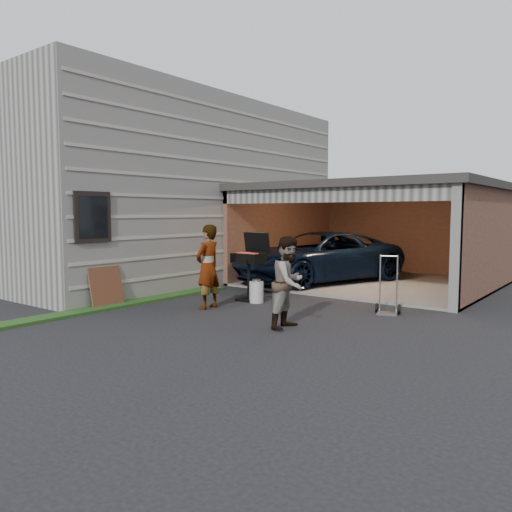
# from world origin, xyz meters

# --- Properties ---
(ground) EXTENTS (80.00, 80.00, 0.00)m
(ground) POSITION_xyz_m (0.00, 0.00, 0.00)
(ground) COLOR black
(ground) RESTS_ON ground
(house) EXTENTS (7.00, 11.00, 5.50)m
(house) POSITION_xyz_m (-6.00, 4.00, 2.75)
(house) COLOR #474744
(house) RESTS_ON ground
(groundcover_strip) EXTENTS (0.50, 8.00, 0.06)m
(groundcover_strip) POSITION_xyz_m (-2.25, -1.00, 0.03)
(groundcover_strip) COLOR #193814
(groundcover_strip) RESTS_ON ground
(garage) EXTENTS (6.80, 6.30, 2.90)m
(garage) POSITION_xyz_m (0.76, 6.79, 1.87)
(garage) COLOR #605E59
(garage) RESTS_ON ground
(minivan) EXTENTS (4.05, 5.77, 1.46)m
(minivan) POSITION_xyz_m (-0.57, 5.53, 0.73)
(minivan) COLOR black
(minivan) RESTS_ON ground
(woman) EXTENTS (0.47, 0.69, 1.84)m
(woman) POSITION_xyz_m (-0.50, 0.71, 0.92)
(woman) COLOR #CAEEFF
(woman) RESTS_ON ground
(man) EXTENTS (0.69, 0.85, 1.67)m
(man) POSITION_xyz_m (1.93, 0.25, 0.83)
(man) COLOR #4F321F
(man) RESTS_ON ground
(bbq_grill) EXTENTS (0.73, 0.64, 1.62)m
(bbq_grill) POSITION_xyz_m (-0.39, 2.04, 0.96)
(bbq_grill) COLOR black
(bbq_grill) RESTS_ON ground
(propane_tank) EXTENTS (0.36, 0.36, 0.49)m
(propane_tank) POSITION_xyz_m (-0.09, 1.91, 0.25)
(propane_tank) COLOR silver
(propane_tank) RESTS_ON ground
(plywood_panel) EXTENTS (0.23, 0.81, 0.90)m
(plywood_panel) POSITION_xyz_m (-2.40, -0.55, 0.45)
(plywood_panel) COLOR #4E291A
(plywood_panel) RESTS_ON ground
(hand_truck) EXTENTS (0.54, 0.48, 1.23)m
(hand_truck) POSITION_xyz_m (2.86, 2.53, 0.24)
(hand_truck) COLOR gray
(hand_truck) RESTS_ON ground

